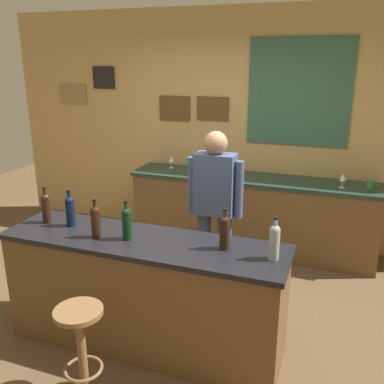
% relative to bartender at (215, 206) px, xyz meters
% --- Properties ---
extents(ground_plane, '(10.00, 10.00, 0.00)m').
position_rel_bartender_xyz_m(ground_plane, '(-0.30, -0.47, -0.94)').
color(ground_plane, brown).
extents(back_wall, '(6.00, 0.09, 2.80)m').
position_rel_bartender_xyz_m(back_wall, '(-0.29, 1.55, 0.48)').
color(back_wall, tan).
rests_on(back_wall, ground_plane).
extents(bar_counter, '(2.21, 0.60, 0.92)m').
position_rel_bartender_xyz_m(bar_counter, '(-0.30, -0.87, -0.47)').
color(bar_counter, brown).
rests_on(bar_counter, ground_plane).
extents(side_counter, '(2.89, 0.56, 0.90)m').
position_rel_bartender_xyz_m(side_counter, '(0.10, 1.18, -0.48)').
color(side_counter, brown).
rests_on(side_counter, ground_plane).
extents(bartender, '(0.52, 0.21, 1.62)m').
position_rel_bartender_xyz_m(bartender, '(0.00, 0.00, 0.00)').
color(bartender, '#384766').
rests_on(bartender, ground_plane).
extents(bar_stool, '(0.32, 0.32, 0.68)m').
position_rel_bartender_xyz_m(bar_stool, '(-0.45, -1.53, -0.48)').
color(bar_stool, brown).
rests_on(bar_stool, ground_plane).
extents(wine_bottle_a, '(0.07, 0.07, 0.31)m').
position_rel_bartender_xyz_m(wine_bottle_a, '(-1.19, -0.83, 0.12)').
color(wine_bottle_a, black).
rests_on(wine_bottle_a, bar_counter).
extents(wine_bottle_b, '(0.07, 0.07, 0.31)m').
position_rel_bartender_xyz_m(wine_bottle_b, '(-0.96, -0.82, 0.12)').
color(wine_bottle_b, black).
rests_on(wine_bottle_b, bar_counter).
extents(wine_bottle_c, '(0.07, 0.07, 0.31)m').
position_rel_bartender_xyz_m(wine_bottle_c, '(-0.64, -0.96, 0.12)').
color(wine_bottle_c, black).
rests_on(wine_bottle_c, bar_counter).
extents(wine_bottle_d, '(0.07, 0.07, 0.31)m').
position_rel_bartender_xyz_m(wine_bottle_d, '(-0.41, -0.91, 0.12)').
color(wine_bottle_d, black).
rests_on(wine_bottle_d, bar_counter).
extents(wine_bottle_e, '(0.07, 0.07, 0.31)m').
position_rel_bartender_xyz_m(wine_bottle_e, '(0.32, -0.82, 0.12)').
color(wine_bottle_e, black).
rests_on(wine_bottle_e, bar_counter).
extents(wine_bottle_f, '(0.07, 0.07, 0.31)m').
position_rel_bartender_xyz_m(wine_bottle_f, '(0.68, -0.87, 0.12)').
color(wine_bottle_f, '#999E99').
rests_on(wine_bottle_f, bar_counter).
extents(wine_glass_a, '(0.07, 0.07, 0.16)m').
position_rel_bartender_xyz_m(wine_glass_a, '(-0.96, 1.27, 0.07)').
color(wine_glass_a, silver).
rests_on(wine_glass_a, side_counter).
extents(wine_glass_b, '(0.07, 0.07, 0.16)m').
position_rel_bartender_xyz_m(wine_glass_b, '(-0.52, 1.16, 0.07)').
color(wine_glass_b, silver).
rests_on(wine_glass_b, side_counter).
extents(wine_glass_c, '(0.07, 0.07, 0.16)m').
position_rel_bartender_xyz_m(wine_glass_c, '(-0.11, 1.24, 0.07)').
color(wine_glass_c, silver).
rests_on(wine_glass_c, side_counter).
extents(wine_glass_d, '(0.07, 0.07, 0.16)m').
position_rel_bartender_xyz_m(wine_glass_d, '(1.08, 1.11, 0.07)').
color(wine_glass_d, silver).
rests_on(wine_glass_d, side_counter).
extents(coffee_mug, '(0.12, 0.08, 0.09)m').
position_rel_bartender_xyz_m(coffee_mug, '(1.36, 1.19, 0.01)').
color(coffee_mug, '#338C4C').
rests_on(coffee_mug, side_counter).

